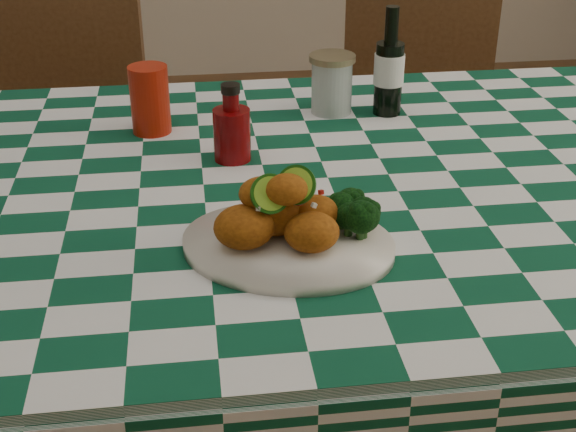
{
  "coord_description": "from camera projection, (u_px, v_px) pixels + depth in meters",
  "views": [
    {
      "loc": [
        -0.12,
        -1.18,
        1.35
      ],
      "look_at": [
        0.01,
        -0.23,
        0.84
      ],
      "focal_mm": 50.0,
      "sensor_mm": 36.0,
      "label": 1
    }
  ],
  "objects": [
    {
      "name": "red_tumbler",
      "position": [
        150.0,
        100.0,
        1.47
      ],
      "size": [
        0.09,
        0.09,
        0.13
      ],
      "primitive_type": "cylinder",
      "rotation": [
        0.0,
        0.0,
        -0.32
      ],
      "color": "#9E1908",
      "rests_on": "dining_table"
    },
    {
      "name": "wooden_chair_right",
      "position": [
        409.0,
        170.0,
        2.16
      ],
      "size": [
        0.52,
        0.53,
        0.89
      ],
      "primitive_type": null,
      "rotation": [
        0.0,
        0.0,
        -0.3
      ],
      "color": "#472814",
      "rests_on": "ground"
    },
    {
      "name": "wooden_chair_left",
      "position": [
        60.0,
        181.0,
        2.07
      ],
      "size": [
        0.47,
        0.49,
        0.92
      ],
      "primitive_type": null,
      "rotation": [
        0.0,
        0.0,
        -0.13
      ],
      "color": "#472814",
      "rests_on": "ground"
    },
    {
      "name": "beer_bottle",
      "position": [
        390.0,
        61.0,
        1.54
      ],
      "size": [
        0.07,
        0.07,
        0.21
      ],
      "primitive_type": null,
      "rotation": [
        0.0,
        0.0,
        -0.24
      ],
      "color": "black",
      "rests_on": "dining_table"
    },
    {
      "name": "dining_table",
      "position": [
        269.0,
        371.0,
        1.5
      ],
      "size": [
        1.66,
        1.06,
        0.79
      ],
      "primitive_type": null,
      "color": "#0C462C",
      "rests_on": "ground"
    },
    {
      "name": "mason_jar",
      "position": [
        332.0,
        84.0,
        1.57
      ],
      "size": [
        0.12,
        0.12,
        0.12
      ],
      "primitive_type": null,
      "rotation": [
        0.0,
        0.0,
        -0.38
      ],
      "color": "#B2BCBA",
      "rests_on": "dining_table"
    },
    {
      "name": "broccoli_side",
      "position": [
        358.0,
        213.0,
        1.11
      ],
      "size": [
        0.07,
        0.07,
        0.06
      ],
      "primitive_type": null,
      "color": "black",
      "rests_on": "plate"
    },
    {
      "name": "plate",
      "position": [
        288.0,
        245.0,
        1.11
      ],
      "size": [
        0.35,
        0.31,
        0.02
      ],
      "primitive_type": null,
      "rotation": [
        0.0,
        0.0,
        -0.33
      ],
      "color": "silver",
      "rests_on": "dining_table"
    },
    {
      "name": "ketchup_bottle",
      "position": [
        232.0,
        123.0,
        1.36
      ],
      "size": [
        0.08,
        0.08,
        0.14
      ],
      "primitive_type": null,
      "rotation": [
        0.0,
        0.0,
        -0.32
      ],
      "color": "#5C0406",
      "rests_on": "dining_table"
    },
    {
      "name": "fried_chicken_pile",
      "position": [
        286.0,
        208.0,
        1.08
      ],
      "size": [
        0.16,
        0.11,
        0.1
      ],
      "primitive_type": null,
      "color": "#A55510",
      "rests_on": "plate"
    }
  ]
}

